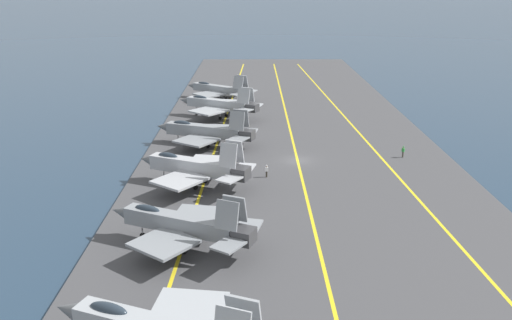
{
  "coord_description": "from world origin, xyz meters",
  "views": [
    {
      "loc": [
        -74.78,
        6.42,
        25.45
      ],
      "look_at": [
        -7.3,
        6.09,
        2.9
      ],
      "focal_mm": 38.0,
      "sensor_mm": 36.0,
      "label": 1
    }
  ],
  "objects_px": {
    "parked_jet_third": "(194,166)",
    "crew_green_vest": "(403,151)",
    "parked_jet_fourth": "(206,131)",
    "parked_jet_sixth": "(219,89)",
    "parked_jet_second": "(182,224)",
    "parked_jet_fifth": "(219,104)",
    "crew_white_vest": "(267,170)"
  },
  "relations": [
    {
      "from": "parked_jet_third",
      "to": "crew_green_vest",
      "type": "xyz_separation_m",
      "value": [
        11.38,
        -29.64,
        -1.62
      ]
    },
    {
      "from": "parked_jet_fourth",
      "to": "parked_jet_sixth",
      "type": "distance_m",
      "value": 33.92
    },
    {
      "from": "parked_jet_second",
      "to": "crew_green_vest",
      "type": "height_order",
      "value": "parked_jet_second"
    },
    {
      "from": "parked_jet_third",
      "to": "parked_jet_second",
      "type": "bearing_deg",
      "value": -178.12
    },
    {
      "from": "parked_jet_second",
      "to": "crew_green_vest",
      "type": "xyz_separation_m",
      "value": [
        28.2,
        -29.08,
        -1.58
      ]
    },
    {
      "from": "parked_jet_second",
      "to": "parked_jet_third",
      "type": "distance_m",
      "value": 16.82
    },
    {
      "from": "parked_jet_third",
      "to": "parked_jet_fifth",
      "type": "relative_size",
      "value": 0.94
    },
    {
      "from": "parked_jet_third",
      "to": "crew_white_vest",
      "type": "xyz_separation_m",
      "value": [
        3.06,
        -9.25,
        -1.63
      ]
    },
    {
      "from": "parked_jet_fourth",
      "to": "parked_jet_fifth",
      "type": "relative_size",
      "value": 1.01
    },
    {
      "from": "parked_jet_fifth",
      "to": "parked_jet_fourth",
      "type": "bearing_deg",
      "value": 176.68
    },
    {
      "from": "parked_jet_fifth",
      "to": "parked_jet_sixth",
      "type": "xyz_separation_m",
      "value": [
        16.07,
        0.92,
        -0.31
      ]
    },
    {
      "from": "parked_jet_third",
      "to": "parked_jet_fifth",
      "type": "height_order",
      "value": "parked_jet_third"
    },
    {
      "from": "parked_jet_second",
      "to": "parked_jet_third",
      "type": "height_order",
      "value": "parked_jet_third"
    },
    {
      "from": "parked_jet_second",
      "to": "parked_jet_sixth",
      "type": "bearing_deg",
      "value": 0.39
    },
    {
      "from": "crew_white_vest",
      "to": "crew_green_vest",
      "type": "distance_m",
      "value": 22.02
    },
    {
      "from": "parked_jet_second",
      "to": "parked_jet_fifth",
      "type": "xyz_separation_m",
      "value": [
        52.45,
        -0.45,
        0.13
      ]
    },
    {
      "from": "parked_jet_sixth",
      "to": "parked_jet_fourth",
      "type": "bearing_deg",
      "value": 179.81
    },
    {
      "from": "parked_jet_second",
      "to": "parked_jet_fifth",
      "type": "distance_m",
      "value": 52.45
    },
    {
      "from": "parked_jet_sixth",
      "to": "crew_white_vest",
      "type": "bearing_deg",
      "value": -169.33
    },
    {
      "from": "parked_jet_third",
      "to": "parked_jet_sixth",
      "type": "distance_m",
      "value": 51.7
    },
    {
      "from": "parked_jet_third",
      "to": "crew_green_vest",
      "type": "height_order",
      "value": "parked_jet_third"
    },
    {
      "from": "parked_jet_second",
      "to": "crew_green_vest",
      "type": "relative_size",
      "value": 9.24
    },
    {
      "from": "parked_jet_second",
      "to": "parked_jet_sixth",
      "type": "xyz_separation_m",
      "value": [
        68.52,
        0.47,
        -0.17
      ]
    },
    {
      "from": "parked_jet_third",
      "to": "parked_jet_sixth",
      "type": "relative_size",
      "value": 0.96
    },
    {
      "from": "crew_white_vest",
      "to": "parked_jet_third",
      "type": "bearing_deg",
      "value": 108.29
    },
    {
      "from": "parked_jet_fourth",
      "to": "crew_white_vest",
      "type": "relative_size",
      "value": 9.85
    },
    {
      "from": "crew_green_vest",
      "to": "crew_white_vest",
      "type": "bearing_deg",
      "value": 112.22
    },
    {
      "from": "parked_jet_third",
      "to": "parked_jet_fifth",
      "type": "distance_m",
      "value": 35.65
    },
    {
      "from": "parked_jet_sixth",
      "to": "crew_green_vest",
      "type": "relative_size",
      "value": 9.46
    },
    {
      "from": "parked_jet_fifth",
      "to": "crew_white_vest",
      "type": "bearing_deg",
      "value": -165.79
    },
    {
      "from": "parked_jet_second",
      "to": "crew_white_vest",
      "type": "height_order",
      "value": "parked_jet_second"
    },
    {
      "from": "parked_jet_fourth",
      "to": "crew_green_vest",
      "type": "distance_m",
      "value": 30.38
    }
  ]
}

